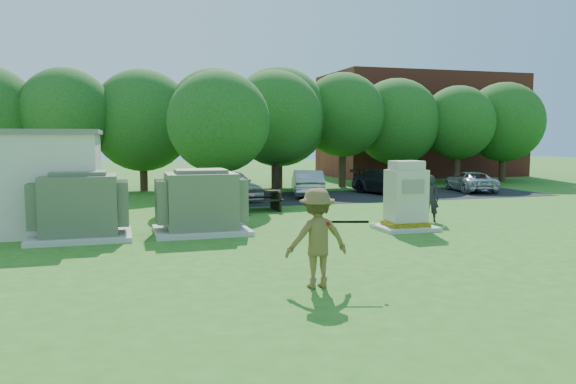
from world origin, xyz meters
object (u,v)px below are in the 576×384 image
object	(u,v)px
generator_cabinet	(406,200)
picnic_table	(256,198)
car_dark	(388,182)
batter	(317,238)
transformer_left	(80,207)
person_by_generator	(430,198)
car_white	(231,185)
car_silver_b	(470,182)
car_silver_a	(307,183)
transformer_right	(201,203)
person_at_picnic	(246,197)

from	to	relation	value
generator_cabinet	picnic_table	distance (m)	7.19
car_dark	batter	bearing A→B (deg)	-140.72
picnic_table	car_dark	size ratio (longest dim) A/B	0.45
transformer_left	person_by_generator	bearing A→B (deg)	-0.21
transformer_left	batter	world-z (taller)	transformer_left
picnic_table	car_dark	world-z (taller)	car_dark
person_by_generator	generator_cabinet	bearing A→B (deg)	72.30
picnic_table	batter	size ratio (longest dim) A/B	0.98
car_white	car_silver_b	distance (m)	13.89
car_silver_a	car_silver_b	world-z (taller)	car_silver_a
transformer_left	car_dark	world-z (taller)	transformer_left
car_white	car_dark	world-z (taller)	car_white
transformer_right	batter	bearing A→B (deg)	-79.44
batter	person_by_generator	world-z (taller)	batter
generator_cabinet	car_white	bearing A→B (deg)	110.56
transformer_left	car_dark	size ratio (longest dim) A/B	0.66
transformer_left	person_by_generator	distance (m)	12.09
transformer_left	generator_cabinet	xyz separation A→B (m)	(10.38, -1.35, 0.04)
picnic_table	car_silver_b	bearing A→B (deg)	18.78
transformer_left	car_white	bearing A→B (deg)	55.01
picnic_table	car_silver_b	distance (m)	14.42
person_at_picnic	car_silver_b	size ratio (longest dim) A/B	0.37
transformer_left	generator_cabinet	size ratio (longest dim) A/B	1.30
batter	car_dark	bearing A→B (deg)	-122.09
transformer_right	car_silver_b	distance (m)	19.11
car_dark	transformer_right	bearing A→B (deg)	-160.40
person_by_generator	picnic_table	bearing A→B (deg)	-6.75
batter	person_at_picnic	distance (m)	10.73
transformer_right	picnic_table	bearing A→B (deg)	58.22
transformer_right	car_silver_b	size ratio (longest dim) A/B	0.73
transformer_left	car_silver_a	xyz separation A→B (m)	(10.57, 9.57, -0.28)
batter	car_silver_a	size ratio (longest dim) A/B	0.50
transformer_right	person_at_picnic	size ratio (longest dim) A/B	1.98
car_silver_a	car_dark	distance (m)	4.55
car_white	car_dark	distance (m)	8.69
picnic_table	batter	world-z (taller)	batter
batter	person_by_generator	size ratio (longest dim) A/B	1.20
transformer_right	car_dark	bearing A→B (deg)	39.27
transformer_right	car_white	xyz separation A→B (m)	(2.73, 9.18, -0.23)
batter	transformer_left	bearing A→B (deg)	-56.47
generator_cabinet	car_white	distance (m)	11.26
generator_cabinet	car_dark	size ratio (longest dim) A/B	0.51
car_white	car_silver_b	xyz separation A→B (m)	(13.89, 0.24, -0.17)
car_white	car_dark	bearing A→B (deg)	-13.90
person_by_generator	car_dark	size ratio (longest dim) A/B	0.38
person_by_generator	car_dark	xyz separation A→B (m)	(3.03, 9.38, -0.20)
transformer_left	transformer_right	size ratio (longest dim) A/B	1.00
picnic_table	car_white	bearing A→B (deg)	93.04
car_silver_b	person_at_picnic	bearing A→B (deg)	35.05
person_at_picnic	car_white	size ratio (longest dim) A/B	0.35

